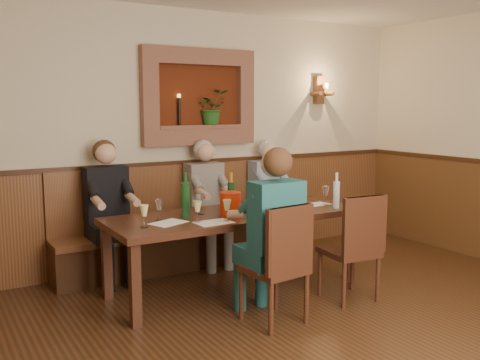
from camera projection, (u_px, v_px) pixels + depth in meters
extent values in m
cube|color=beige|center=(181.00, 138.00, 5.93)|extent=(6.00, 0.04, 2.80)
cube|color=#503316|center=(183.00, 213.00, 6.03)|extent=(6.00, 0.04, 1.10)
cube|color=#381E0F|center=(183.00, 163.00, 5.95)|extent=(6.02, 0.06, 0.05)
cube|color=#4E1C0B|center=(198.00, 97.00, 5.96)|extent=(1.00, 0.02, 0.70)
cube|color=brown|center=(199.00, 56.00, 5.86)|extent=(1.36, 0.12, 0.18)
cube|color=brown|center=(200.00, 137.00, 5.98)|extent=(1.36, 0.12, 0.18)
cube|color=brown|center=(149.00, 96.00, 5.62)|extent=(0.18, 0.12, 0.70)
cube|color=brown|center=(245.00, 97.00, 6.22)|extent=(0.18, 0.12, 0.70)
cube|color=brown|center=(200.00, 127.00, 5.97)|extent=(1.00, 0.14, 0.04)
imported|color=#20501B|center=(212.00, 107.00, 6.01)|extent=(0.35, 0.30, 0.39)
cylinder|color=black|center=(179.00, 112.00, 5.82)|extent=(0.03, 0.03, 0.30)
cylinder|color=#FFBF59|center=(179.00, 96.00, 5.79)|extent=(0.04, 0.04, 0.04)
cube|color=#503316|center=(319.00, 90.00, 6.78)|extent=(0.12, 0.08, 0.35)
cylinder|color=#503316|center=(316.00, 94.00, 6.68)|extent=(0.05, 0.18, 0.05)
cylinder|color=#503316|center=(328.00, 94.00, 6.78)|extent=(0.05, 0.18, 0.05)
cylinder|color=#FFBF59|center=(326.00, 86.00, 6.67)|extent=(0.06, 0.06, 0.06)
cube|color=#33180F|center=(234.00, 216.00, 5.05)|extent=(2.40, 0.90, 0.06)
cube|color=#33180F|center=(135.00, 286.00, 4.22)|extent=(0.08, 0.08, 0.69)
cube|color=#33180F|center=(349.00, 247.00, 5.36)|extent=(0.08, 0.08, 0.69)
cube|color=#33180F|center=(107.00, 262.00, 4.85)|extent=(0.08, 0.08, 0.69)
cube|color=#33180F|center=(303.00, 232.00, 5.99)|extent=(0.08, 0.08, 0.69)
cube|color=#381E0F|center=(192.00, 248.00, 5.90)|extent=(3.00, 0.40, 0.40)
cube|color=#503316|center=(192.00, 228.00, 5.87)|extent=(3.00, 0.45, 0.06)
cube|color=#503316|center=(184.00, 193.00, 5.98)|extent=(3.00, 0.06, 0.66)
cube|color=#33180F|center=(274.00, 297.00, 4.35)|extent=(0.46, 0.46, 0.42)
cube|color=#33180F|center=(274.00, 269.00, 4.32)|extent=(0.48, 0.48, 0.05)
cube|color=#33180F|center=(291.00, 239.00, 4.12)|extent=(0.44, 0.09, 0.52)
cube|color=#33180F|center=(348.00, 277.00, 4.88)|extent=(0.45, 0.45, 0.41)
cube|color=#33180F|center=(349.00, 252.00, 4.84)|extent=(0.47, 0.47, 0.05)
cube|color=#33180F|center=(364.00, 226.00, 4.63)|extent=(0.43, 0.08, 0.52)
cube|color=black|center=(113.00, 261.00, 5.29)|extent=(0.42, 0.44, 0.45)
cube|color=black|center=(106.00, 193.00, 5.34)|extent=(0.42, 0.22, 0.55)
sphere|color=#D8A384|center=(106.00, 154.00, 5.25)|extent=(0.21, 0.21, 0.21)
sphere|color=#4C2D19|center=(104.00, 151.00, 5.29)|extent=(0.23, 0.23, 0.23)
cube|color=#524E4B|center=(211.00, 246.00, 5.85)|extent=(0.40, 0.42, 0.45)
cube|color=#524E4B|center=(204.00, 187.00, 5.90)|extent=(0.40, 0.21, 0.53)
sphere|color=#D8A384|center=(205.00, 152.00, 5.82)|extent=(0.20, 0.20, 0.20)
sphere|color=#B2B2B2|center=(203.00, 150.00, 5.85)|extent=(0.22, 0.22, 0.22)
cube|color=navy|center=(273.00, 237.00, 6.28)|extent=(0.39, 0.41, 0.45)
cube|color=navy|center=(266.00, 182.00, 6.33)|extent=(0.39, 0.21, 0.51)
sphere|color=#D8A384|center=(268.00, 151.00, 6.24)|extent=(0.20, 0.20, 0.20)
sphere|color=#B2B2B2|center=(266.00, 149.00, 6.28)|extent=(0.21, 0.21, 0.21)
cube|color=navy|center=(264.00, 290.00, 4.47)|extent=(0.42, 0.44, 0.45)
cube|color=navy|center=(277.00, 216.00, 4.23)|extent=(0.42, 0.22, 0.56)
sphere|color=#D8A384|center=(274.00, 164.00, 4.21)|extent=(0.21, 0.21, 0.21)
sphere|color=#4C2D19|center=(278.00, 162.00, 4.16)|extent=(0.23, 0.23, 0.23)
cylinder|color=red|center=(230.00, 204.00, 4.89)|extent=(0.25, 0.25, 0.22)
cylinder|color=#19471E|center=(231.00, 197.00, 5.05)|extent=(0.08, 0.08, 0.29)
cylinder|color=orange|center=(231.00, 177.00, 5.02)|extent=(0.03, 0.03, 0.09)
cylinder|color=#19471E|center=(186.00, 200.00, 4.80)|extent=(0.10, 0.10, 0.32)
cylinder|color=#19471E|center=(185.00, 178.00, 4.77)|extent=(0.04, 0.04, 0.09)
cylinder|color=silver|center=(336.00, 195.00, 5.26)|extent=(0.08, 0.08, 0.27)
cylinder|color=silver|center=(337.00, 177.00, 5.24)|extent=(0.03, 0.03, 0.09)
cube|color=white|center=(168.00, 223.00, 4.61)|extent=(0.36, 0.31, 0.00)
cube|color=white|center=(238.00, 214.00, 4.99)|extent=(0.32, 0.28, 0.00)
cube|color=white|center=(317.00, 204.00, 5.49)|extent=(0.26, 0.20, 0.00)
cube|color=white|center=(214.00, 222.00, 4.62)|extent=(0.32, 0.24, 0.00)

